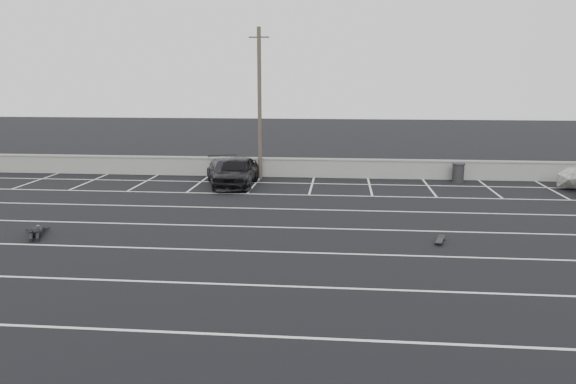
# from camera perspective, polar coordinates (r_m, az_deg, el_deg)

# --- Properties ---
(ground) EXTENTS (120.00, 120.00, 0.00)m
(ground) POSITION_cam_1_polar(r_m,az_deg,el_deg) (18.20, -2.69, -6.05)
(ground) COLOR black
(ground) RESTS_ON ground
(seawall) EXTENTS (50.00, 0.45, 1.06)m
(seawall) POSITION_cam_1_polar(r_m,az_deg,el_deg) (31.66, 0.88, 2.54)
(seawall) COLOR gray
(seawall) RESTS_ON ground
(stall_lines) EXTENTS (36.00, 20.05, 0.01)m
(stall_lines) POSITION_cam_1_polar(r_m,az_deg,el_deg) (22.42, -1.31, -2.65)
(stall_lines) COLOR silver
(stall_lines) RESTS_ON ground
(car_left) EXTENTS (1.90, 4.50, 1.52)m
(car_left) POSITION_cam_1_polar(r_m,az_deg,el_deg) (29.05, -5.25, 2.10)
(car_left) COLOR black
(car_left) RESTS_ON ground
(car_right) EXTENTS (3.31, 5.02, 1.35)m
(car_right) POSITION_cam_1_polar(r_m,az_deg,el_deg) (29.26, -6.13, 1.98)
(car_right) COLOR #222227
(car_right) RESTS_ON ground
(utility_pole) EXTENTS (1.09, 0.22, 8.14)m
(utility_pole) POSITION_cam_1_polar(r_m,az_deg,el_deg) (30.73, -2.91, 8.95)
(utility_pole) COLOR #4C4238
(utility_pole) RESTS_ON ground
(trash_bin) EXTENTS (0.82, 0.82, 1.03)m
(trash_bin) POSITION_cam_1_polar(r_m,az_deg,el_deg) (31.27, 16.90, 1.88)
(trash_bin) COLOR black
(trash_bin) RESTS_ON ground
(person) EXTENTS (2.44, 2.77, 0.43)m
(person) POSITION_cam_1_polar(r_m,az_deg,el_deg) (22.02, -24.18, -3.38)
(person) COLOR black
(person) RESTS_ON ground
(skateboard) EXTENTS (0.45, 0.88, 0.10)m
(skateboard) POSITION_cam_1_polar(r_m,az_deg,el_deg) (19.81, 15.18, -4.75)
(skateboard) COLOR black
(skateboard) RESTS_ON ground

